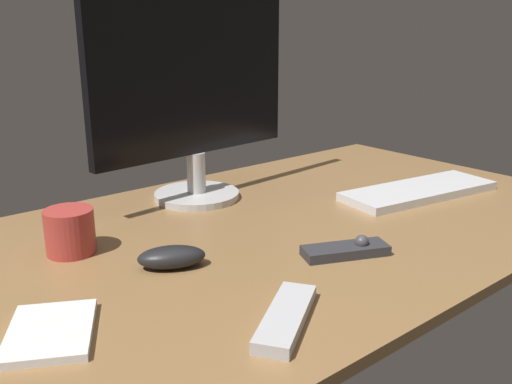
{
  "coord_description": "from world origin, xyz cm",
  "views": [
    {
      "loc": [
        -77.3,
        -80.7,
        42.68
      ],
      "look_at": [
        -4.84,
        6.12,
        8.0
      ],
      "focal_mm": 39.57,
      "sensor_mm": 36.0,
      "label": 1
    }
  ],
  "objects_px": {
    "monitor": "(194,94)",
    "tv_remote": "(286,317)",
    "coffee_mug": "(70,231)",
    "notepad": "(50,332)",
    "keyboard": "(419,191)",
    "computer_mouse": "(172,257)",
    "media_remote": "(347,250)"
  },
  "relations": [
    {
      "from": "keyboard",
      "to": "media_remote",
      "type": "relative_size",
      "value": 2.44
    },
    {
      "from": "media_remote",
      "to": "coffee_mug",
      "type": "height_order",
      "value": "coffee_mug"
    },
    {
      "from": "monitor",
      "to": "computer_mouse",
      "type": "bearing_deg",
      "value": -134.87
    },
    {
      "from": "monitor",
      "to": "tv_remote",
      "type": "distance_m",
      "value": 0.65
    },
    {
      "from": "monitor",
      "to": "tv_remote",
      "type": "height_order",
      "value": "monitor"
    },
    {
      "from": "keyboard",
      "to": "notepad",
      "type": "xyz_separation_m",
      "value": [
        -0.92,
        -0.06,
        -0.0
      ]
    },
    {
      "from": "monitor",
      "to": "tv_remote",
      "type": "xyz_separation_m",
      "value": [
        -0.23,
        -0.56,
        -0.24
      ]
    },
    {
      "from": "monitor",
      "to": "tv_remote",
      "type": "bearing_deg",
      "value": -116.78
    },
    {
      "from": "keyboard",
      "to": "tv_remote",
      "type": "bearing_deg",
      "value": -151.2
    },
    {
      "from": "computer_mouse",
      "to": "media_remote",
      "type": "height_order",
      "value": "computer_mouse"
    },
    {
      "from": "tv_remote",
      "to": "notepad",
      "type": "relative_size",
      "value": 1.22
    },
    {
      "from": "coffee_mug",
      "to": "computer_mouse",
      "type": "bearing_deg",
      "value": -58.17
    },
    {
      "from": "computer_mouse",
      "to": "notepad",
      "type": "xyz_separation_m",
      "value": [
        -0.24,
        -0.08,
        -0.01
      ]
    },
    {
      "from": "keyboard",
      "to": "coffee_mug",
      "type": "height_order",
      "value": "coffee_mug"
    },
    {
      "from": "keyboard",
      "to": "notepad",
      "type": "height_order",
      "value": "keyboard"
    },
    {
      "from": "computer_mouse",
      "to": "monitor",
      "type": "bearing_deg",
      "value": 77.33
    },
    {
      "from": "computer_mouse",
      "to": "tv_remote",
      "type": "distance_m",
      "value": 0.26
    },
    {
      "from": "monitor",
      "to": "notepad",
      "type": "bearing_deg",
      "value": -146.9
    },
    {
      "from": "monitor",
      "to": "computer_mouse",
      "type": "distance_m",
      "value": 0.45
    },
    {
      "from": "keyboard",
      "to": "media_remote",
      "type": "distance_m",
      "value": 0.43
    },
    {
      "from": "coffee_mug",
      "to": "notepad",
      "type": "xyz_separation_m",
      "value": [
        -0.14,
        -0.26,
        -0.04
      ]
    },
    {
      "from": "tv_remote",
      "to": "monitor",
      "type": "bearing_deg",
      "value": 33.98
    },
    {
      "from": "computer_mouse",
      "to": "media_remote",
      "type": "xyz_separation_m",
      "value": [
        0.27,
        -0.16,
        -0.01
      ]
    },
    {
      "from": "coffee_mug",
      "to": "keyboard",
      "type": "bearing_deg",
      "value": -13.92
    },
    {
      "from": "coffee_mug",
      "to": "notepad",
      "type": "distance_m",
      "value": 0.29
    },
    {
      "from": "tv_remote",
      "to": "coffee_mug",
      "type": "distance_m",
      "value": 0.45
    },
    {
      "from": "keyboard",
      "to": "tv_remote",
      "type": "xyz_separation_m",
      "value": [
        -0.66,
        -0.24,
        -0.0
      ]
    },
    {
      "from": "coffee_mug",
      "to": "monitor",
      "type": "bearing_deg",
      "value": 19.23
    },
    {
      "from": "monitor",
      "to": "coffee_mug",
      "type": "distance_m",
      "value": 0.43
    },
    {
      "from": "computer_mouse",
      "to": "tv_remote",
      "type": "height_order",
      "value": "computer_mouse"
    },
    {
      "from": "computer_mouse",
      "to": "keyboard",
      "type": "bearing_deg",
      "value": 25.69
    },
    {
      "from": "monitor",
      "to": "media_remote",
      "type": "height_order",
      "value": "monitor"
    }
  ]
}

